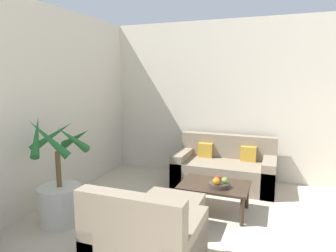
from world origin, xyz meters
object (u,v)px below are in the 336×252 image
object	(u,v)px
sofa_loveseat	(224,169)
orange_fruit	(216,181)
fruit_bowl	(219,185)
apple_red	(218,179)
coffee_table	(214,188)
armchair	(146,245)
ottoman	(173,212)
apple_green	(225,180)
potted_palm	(60,191)

from	to	relation	value
sofa_loveseat	orange_fruit	bearing A→B (deg)	-84.74
fruit_bowl	apple_red	size ratio (longest dim) A/B	3.32
apple_red	coffee_table	bearing A→B (deg)	136.35
coffee_table	fruit_bowl	bearing A→B (deg)	-47.26
armchair	ottoman	bearing A→B (deg)	93.59
sofa_loveseat	armchair	distance (m)	2.49
apple_green	ottoman	bearing A→B (deg)	-134.49
sofa_loveseat	apple_green	bearing A→B (deg)	-79.87
potted_palm	fruit_bowl	xyz separation A→B (m)	(1.75, 0.85, 0.02)
orange_fruit	armchair	xyz separation A→B (m)	(-0.36, -1.29, -0.20)
potted_palm	coffee_table	world-z (taller)	potted_palm
fruit_bowl	ottoman	size ratio (longest dim) A/B	0.39
sofa_loveseat	apple_red	xyz separation A→B (m)	(0.10, -1.08, 0.21)
coffee_table	armchair	world-z (taller)	armchair
fruit_bowl	armchair	distance (m)	1.43
coffee_table	potted_palm	bearing A→B (deg)	-150.84
coffee_table	armchair	size ratio (longest dim) A/B	0.96
apple_red	apple_green	distance (m)	0.10
potted_palm	ottoman	distance (m)	1.38
fruit_bowl	armchair	xyz separation A→B (m)	(-0.38, -1.37, -0.13)
sofa_loveseat	orange_fruit	world-z (taller)	sofa_loveseat
orange_fruit	fruit_bowl	bearing A→B (deg)	76.59
sofa_loveseat	coffee_table	size ratio (longest dim) A/B	1.81
ottoman	orange_fruit	bearing A→B (deg)	46.56
ottoman	coffee_table	bearing A→B (deg)	59.08
sofa_loveseat	apple_red	world-z (taller)	sofa_loveseat
coffee_table	ottoman	size ratio (longest dim) A/B	1.31
potted_palm	sofa_loveseat	world-z (taller)	potted_palm
sofa_loveseat	fruit_bowl	distance (m)	1.13
orange_fruit	potted_palm	bearing A→B (deg)	-155.86
armchair	apple_red	bearing A→B (deg)	75.81
potted_palm	ottoman	world-z (taller)	potted_palm
coffee_table	orange_fruit	world-z (taller)	orange_fruit
sofa_loveseat	fruit_bowl	bearing A→B (deg)	-83.44
potted_palm	armchair	world-z (taller)	potted_palm
fruit_bowl	orange_fruit	xyz separation A→B (m)	(-0.02, -0.08, 0.07)
sofa_loveseat	orange_fruit	xyz separation A→B (m)	(0.11, -1.19, 0.21)
potted_palm	sofa_loveseat	distance (m)	2.55
potted_palm	orange_fruit	distance (m)	1.90
sofa_loveseat	apple_green	world-z (taller)	sofa_loveseat
potted_palm	coffee_table	bearing A→B (deg)	29.16
coffee_table	armchair	xyz separation A→B (m)	(-0.30, -1.45, -0.05)
potted_palm	orange_fruit	world-z (taller)	potted_palm
ottoman	armchair	bearing A→B (deg)	-86.41
potted_palm	apple_red	bearing A→B (deg)	27.15
fruit_bowl	apple_green	bearing A→B (deg)	-1.52
potted_palm	fruit_bowl	size ratio (longest dim) A/B	5.03
armchair	ottoman	size ratio (longest dim) A/B	1.37
apple_green	orange_fruit	size ratio (longest dim) A/B	0.88
potted_palm	apple_green	size ratio (longest dim) A/B	16.93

